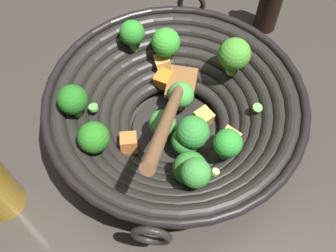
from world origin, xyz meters
TOP-DOWN VIEW (x-y plane):
  - ground_plane at (0.00, 0.00)m, footprint 4.00×4.00m
  - wok at (-0.00, -0.00)m, footprint 0.43×0.42m
  - soy_sauce_bottle at (0.33, -0.02)m, footprint 0.05×0.05m

SIDE VIEW (x-z plane):
  - ground_plane at x=0.00m, z-range 0.00..0.00m
  - wok at x=0.00m, z-range -0.04..0.18m
  - soy_sauce_bottle at x=0.33m, z-range -0.02..0.16m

